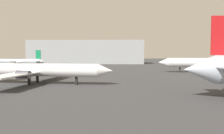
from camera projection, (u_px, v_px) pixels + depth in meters
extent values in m
cone|color=#B2BCCC|center=(199.00, 70.00, 30.45)|extent=(4.73, 4.37, 3.99)
cube|color=#B2BCCC|center=(218.00, 67.00, 30.57)|extent=(3.21, 8.73, 0.16)
cube|color=red|center=(223.00, 35.00, 30.35)|extent=(3.27, 0.60, 5.34)
cylinder|color=white|center=(39.00, 70.00, 45.58)|extent=(25.14, 5.63, 2.64)
cone|color=white|center=(106.00, 71.00, 43.40)|extent=(3.20, 2.97, 2.64)
cube|color=white|center=(33.00, 72.00, 45.80)|extent=(7.34, 26.66, 0.20)
cylinder|color=#4C4C54|center=(47.00, 71.00, 50.62)|extent=(2.70, 1.81, 1.52)
cylinder|color=#4C4C54|center=(23.00, 75.00, 40.75)|extent=(2.70, 1.81, 1.52)
cube|color=black|center=(76.00, 81.00, 44.45)|extent=(0.47, 0.47, 1.59)
cube|color=black|center=(37.00, 79.00, 47.56)|extent=(0.47, 0.47, 1.59)
cube|color=black|center=(29.00, 81.00, 44.23)|extent=(0.47, 0.47, 1.59)
cylinder|color=white|center=(201.00, 63.00, 73.79)|extent=(21.43, 5.09, 3.07)
cone|color=white|center=(163.00, 62.00, 75.41)|extent=(3.66, 3.38, 3.07)
cube|color=white|center=(204.00, 64.00, 73.67)|extent=(5.65, 23.40, 0.20)
cylinder|color=#4C4C54|center=(206.00, 65.00, 69.41)|extent=(2.65, 1.75, 1.51)
cylinder|color=#4C4C54|center=(199.00, 64.00, 78.13)|extent=(2.65, 1.75, 1.51)
cube|color=black|center=(180.00, 70.00, 74.82)|extent=(0.46, 0.46, 1.76)
cube|color=black|center=(206.00, 70.00, 72.13)|extent=(0.46, 0.46, 1.76)
cube|color=black|center=(203.00, 70.00, 75.45)|extent=(0.46, 0.46, 1.76)
cylinder|color=#B2BCCC|center=(18.00, 62.00, 100.38)|extent=(22.34, 6.37, 2.52)
cone|color=#B2BCCC|center=(43.00, 62.00, 97.75)|extent=(3.17, 2.96, 2.52)
cube|color=#B2BCCC|center=(20.00, 62.00, 100.16)|extent=(6.56, 20.65, 0.18)
cube|color=#B2BCCC|center=(39.00, 61.00, 98.10)|extent=(2.88, 6.53, 0.12)
cube|color=#147F4C|center=(38.00, 54.00, 98.01)|extent=(2.41, 0.64, 3.86)
cylinder|color=#4C4C54|center=(13.00, 63.00, 96.52)|extent=(2.45, 1.73, 1.35)
cylinder|color=#4C4C54|center=(24.00, 62.00, 104.10)|extent=(2.45, 1.73, 1.35)
cube|color=black|center=(4.00, 66.00, 101.99)|extent=(0.44, 0.44, 1.53)
cube|color=black|center=(18.00, 66.00, 98.79)|extent=(0.44, 0.44, 1.53)
cube|color=black|center=(22.00, 66.00, 101.73)|extent=(0.44, 0.44, 1.53)
cube|color=#999EA3|center=(87.00, 52.00, 144.69)|extent=(72.92, 18.66, 14.82)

